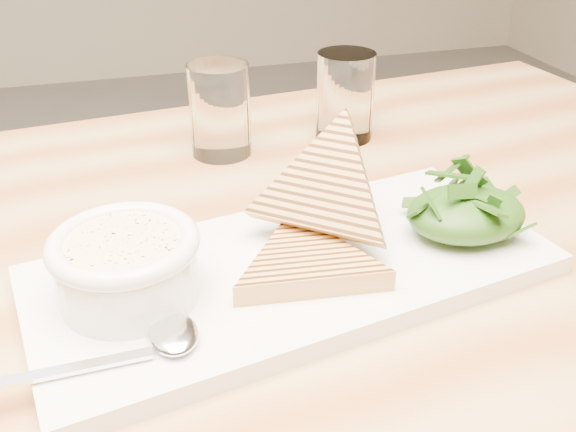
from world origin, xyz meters
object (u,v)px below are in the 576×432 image
object	(u,v)px
table_top	(234,310)
platter	(295,270)
glass_near	(220,110)
glass_far	(345,96)
soup_bowl	(128,274)

from	to	relation	value
table_top	platter	distance (m)	0.06
glass_near	glass_far	bearing A→B (deg)	1.70
glass_near	glass_far	world-z (taller)	same
glass_near	glass_far	distance (m)	0.16
platter	glass_far	xyz separation A→B (m)	(0.15, 0.28, 0.04)
table_top	soup_bowl	bearing A→B (deg)	-173.66
soup_bowl	glass_far	world-z (taller)	glass_far
soup_bowl	glass_near	bearing A→B (deg)	66.04
platter	glass_far	world-z (taller)	glass_far
table_top	glass_far	xyz separation A→B (m)	(0.20, 0.28, 0.07)
soup_bowl	glass_near	xyz separation A→B (m)	(0.13, 0.28, 0.02)
glass_far	glass_near	bearing A→B (deg)	-178.30
platter	soup_bowl	size ratio (longest dim) A/B	4.12
glass_near	platter	bearing A→B (deg)	-88.19
platter	glass_near	distance (m)	0.28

